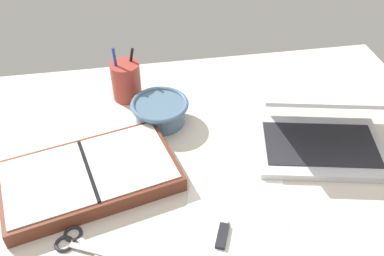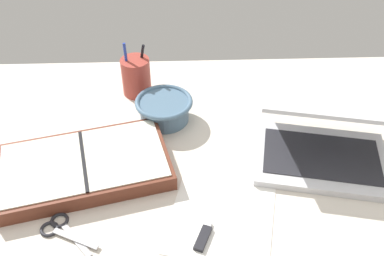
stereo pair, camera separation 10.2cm
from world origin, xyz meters
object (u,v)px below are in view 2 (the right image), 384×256
(bowl, at_px, (166,108))
(planner, at_px, (87,166))
(laptop, at_px, (325,142))
(pen_cup, at_px, (138,76))
(scissors, at_px, (62,228))

(bowl, relative_size, planner, 0.36)
(laptop, xyz_separation_m, bowl, (-0.38, 0.16, -0.01))
(pen_cup, relative_size, planner, 0.38)
(planner, xyz_separation_m, scissors, (-0.03, -0.16, -0.02))
(laptop, distance_m, bowl, 0.41)
(pen_cup, distance_m, planner, 0.34)
(laptop, bearing_deg, scissors, -149.63)
(pen_cup, height_order, scissors, pen_cup)
(pen_cup, xyz_separation_m, scissors, (-0.13, -0.48, -0.05))
(pen_cup, relative_size, scissors, 1.26)
(laptop, height_order, pen_cup, laptop)
(planner, height_order, scissors, planner)
(laptop, relative_size, planner, 0.83)
(laptop, relative_size, pen_cup, 2.21)
(bowl, bearing_deg, pen_cup, 122.56)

